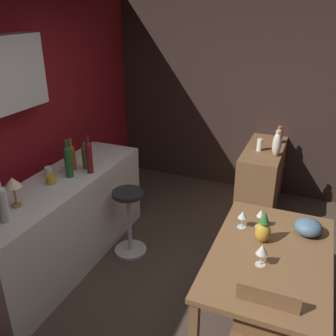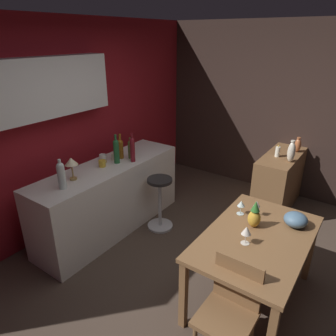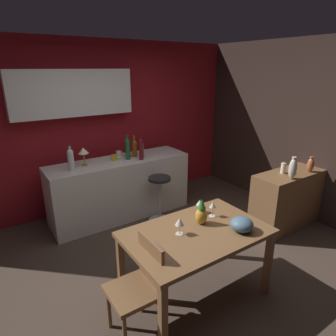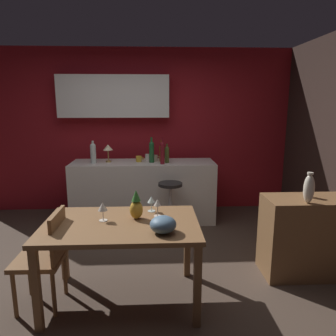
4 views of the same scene
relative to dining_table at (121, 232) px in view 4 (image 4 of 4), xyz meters
name	(u,v)px [view 4 (image 4 of 4)]	position (x,y,z in m)	size (l,w,h in m)	color
ground_plane	(126,271)	(-0.02, 0.47, -0.65)	(9.00, 9.00, 0.00)	#47382D
wall_kitchen_back	(131,124)	(-0.08, 2.55, 0.76)	(5.20, 0.33, 2.60)	maroon
dining_table	(121,232)	(0.00, 0.00, 0.00)	(1.34, 0.85, 0.74)	brown
kitchen_counter	(144,191)	(0.13, 1.97, -0.20)	(2.10, 0.60, 0.90)	silver
sideboard_cabinet	(317,236)	(1.96, 0.36, -0.24)	(1.10, 0.44, 0.82)	brown
chair_near_window	(46,255)	(-0.64, -0.05, -0.18)	(0.40, 0.40, 0.86)	brown
bar_stool	(170,207)	(0.50, 1.45, -0.27)	(0.34, 0.34, 0.71)	#262323
wine_glass_left	(158,203)	(0.32, 0.14, 0.21)	(0.07, 0.07, 0.16)	silver
wine_glass_right	(103,207)	(-0.16, 0.05, 0.21)	(0.08, 0.08, 0.17)	silver
wine_glass_center	(151,200)	(0.26, 0.27, 0.20)	(0.07, 0.07, 0.15)	silver
pineapple_centerpiece	(136,206)	(0.13, 0.09, 0.20)	(0.12, 0.12, 0.26)	gold
fruit_bowl	(163,224)	(0.36, -0.23, 0.15)	(0.21, 0.21, 0.13)	slate
wine_bottle_amber	(162,152)	(0.41, 2.00, 0.39)	(0.07, 0.07, 0.32)	#8C5114
wine_bottle_ruby	(162,152)	(0.41, 1.80, 0.42)	(0.06, 0.06, 0.38)	maroon
wine_bottle_clear	(93,152)	(-0.58, 1.90, 0.41)	(0.08, 0.08, 0.33)	silver
wine_bottle_olive	(167,154)	(0.48, 1.90, 0.38)	(0.06, 0.06, 0.28)	#475623
wine_bottle_green	(152,151)	(0.25, 1.93, 0.42)	(0.07, 0.07, 0.37)	#1E592D
cup_white	(148,157)	(0.20, 2.12, 0.29)	(0.11, 0.08, 0.09)	white
cup_cream	(155,158)	(0.31, 2.03, 0.29)	(0.11, 0.07, 0.09)	beige
cup_mustard	(139,159)	(0.07, 1.99, 0.29)	(0.12, 0.08, 0.08)	gold
counter_lamp	(108,148)	(-0.38, 1.99, 0.45)	(0.14, 0.14, 0.26)	#A58447
pillar_candle_tall	(308,190)	(1.84, 0.41, 0.24)	(0.06, 0.06, 0.17)	white
vase_ceramic_ivory	(309,189)	(1.74, 0.21, 0.31)	(0.10, 0.10, 0.30)	beige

